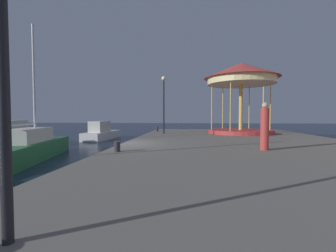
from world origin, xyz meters
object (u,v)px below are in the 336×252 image
sailboat_green (28,148)px  carousel (241,81)px  bollard_north (117,147)px  person_far_corner (265,128)px  lamp_post_mid_promenade (164,95)px  motorboat_white (102,133)px  bollard_center (157,129)px  motorboat_blue (20,136)px

sailboat_green → carousel: bearing=34.0°
bollard_north → person_far_corner: person_far_corner is taller
sailboat_green → person_far_corner: 11.23m
lamp_post_mid_promenade → person_far_corner: 10.03m
motorboat_white → bollard_center: (5.32, -0.26, 0.38)m
sailboat_green → lamp_post_mid_promenade: sailboat_green is taller
motorboat_white → person_far_corner: person_far_corner is taller
motorboat_blue → bollard_center: size_ratio=11.60×
motorboat_white → bollard_north: size_ratio=13.85×
carousel → bollard_center: size_ratio=14.64×
sailboat_green → carousel: (12.11, 8.18, 4.38)m
bollard_north → carousel: bearing=56.0°
motorboat_white → carousel: size_ratio=0.95×
sailboat_green → carousel: 15.26m
carousel → motorboat_white: bearing=170.3°
lamp_post_mid_promenade → bollard_north: (-0.79, -9.37, -2.86)m
motorboat_blue → lamp_post_mid_promenade: 11.08m
motorboat_blue → bollard_north: (9.58, -7.08, 0.29)m
motorboat_white → bollard_center: bearing=-2.8°
bollard_center → motorboat_blue: bearing=-152.3°
motorboat_blue → person_far_corner: (15.47, -6.08, 1.01)m
motorboat_blue → person_far_corner: bearing=-21.4°
motorboat_blue → bollard_center: bearing=27.7°
lamp_post_mid_promenade → bollard_north: lamp_post_mid_promenade is taller
motorboat_blue → person_far_corner: 16.65m
lamp_post_mid_promenade → motorboat_blue: bearing=-167.6°
bollard_north → lamp_post_mid_promenade: bearing=85.2°
lamp_post_mid_promenade → bollard_center: (-0.90, 2.69, -2.86)m
person_far_corner → carousel: bearing=83.9°
sailboat_green → bollard_north: sailboat_green is taller
motorboat_blue → sailboat_green: bearing=-49.4°
lamp_post_mid_promenade → motorboat_white: bearing=154.7°
carousel → lamp_post_mid_promenade: bearing=-172.2°
carousel → person_far_corner: (-0.98, -9.19, -3.28)m
motorboat_white → carousel: carousel is taller
carousel → lamp_post_mid_promenade: carousel is taller
lamp_post_mid_promenade → bollard_center: lamp_post_mid_promenade is taller
motorboat_white → motorboat_blue: motorboat_blue is taller
sailboat_green → bollard_north: 5.63m
carousel → sailboat_green: bearing=-146.0°
carousel → person_far_corner: carousel is taller
carousel → lamp_post_mid_promenade: size_ratio=1.30×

